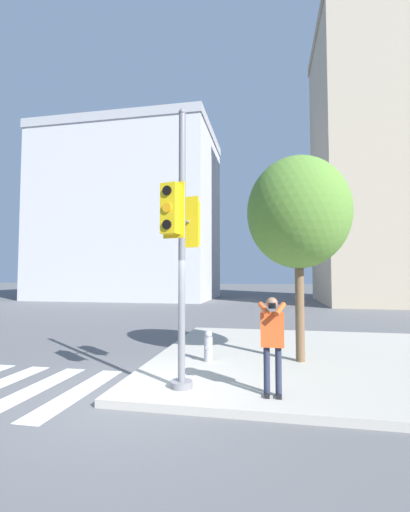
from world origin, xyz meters
name	(u,v)px	position (x,y,z in m)	size (l,w,h in m)	color
ground_plane	(134,400)	(0.00, 0.00, 0.00)	(160.00, 160.00, 0.00)	#5B5B5E
sidewalk_corner	(314,358)	(3.50, 3.50, 0.07)	(8.00, 8.00, 0.14)	#ADA89E
traffic_signal_pole	(182,237)	(0.77, 0.36, 2.95)	(0.54, 1.24, 5.30)	slate
person_photographer	(272,336)	(2.44, 0.23, 1.16)	(0.50, 0.53, 1.69)	black
street_tree	(298,213)	(3.11, 2.77, 3.76)	(2.52, 2.52, 5.02)	brown
fire_hydrant	(208,346)	(0.92, 2.35, 0.51)	(0.21, 0.27, 0.74)	#99999E
building_left	(131,216)	(-10.88, 25.22, 8.00)	(16.22, 10.73, 15.97)	#BCBCC1
building_right	(388,161)	(11.76, 23.14, 11.33)	(10.89, 10.46, 22.64)	tan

